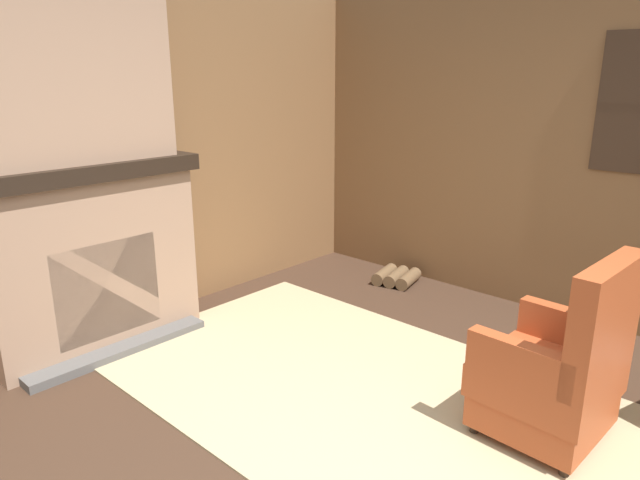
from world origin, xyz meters
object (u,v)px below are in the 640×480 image
firewood_stack (396,277)px  storage_case (148,146)px  armchair (556,374)px  oil_lamp_vase (32,152)px

firewood_stack → storage_case: (-0.89, -1.91, 1.30)m
storage_case → firewood_stack: bearing=65.0°
armchair → firewood_stack: 2.39m
armchair → oil_lamp_vase: (-2.84, -1.37, 1.02)m
armchair → firewood_stack: armchair is taller
oil_lamp_vase → storage_case: bearing=90.0°
storage_case → oil_lamp_vase: bearing=-90.0°
armchair → firewood_stack: (-1.95, 1.34, -0.31)m
armchair → storage_case: size_ratio=4.27×
armchair → storage_case: bearing=13.7°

